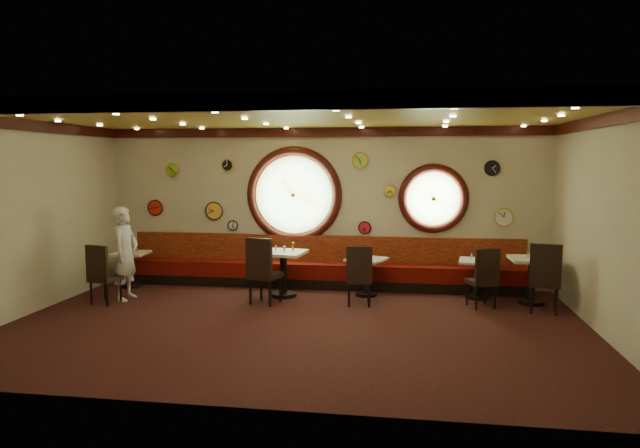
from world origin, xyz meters
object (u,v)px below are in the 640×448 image
(table_d, at_px, (477,274))
(condiment_d_pepper, at_px, (476,257))
(condiment_b_salt, at_px, (276,248))
(condiment_d_salt, at_px, (472,256))
(condiment_b_bottle, at_px, (293,246))
(condiment_c_bottle, at_px, (370,254))
(condiment_a_bottle, at_px, (137,247))
(condiment_b_pepper, at_px, (284,249))
(condiment_a_pepper, at_px, (130,250))
(condiment_a_salt, at_px, (125,250))
(waiter, at_px, (125,253))
(condiment_e_bottle, at_px, (537,253))
(chair_d, at_px, (484,274))
(chair_c, at_px, (359,272))
(condiment_e_pepper, at_px, (533,255))
(table_e, at_px, (532,275))
(chair_a, at_px, (101,271))
(chair_e, at_px, (545,274))
(table_a, at_px, (131,265))
(chair_b, at_px, (262,266))
(condiment_d_bottle, at_px, (484,256))
(condiment_e_salt, at_px, (528,255))
(table_b, at_px, (283,268))
(condiment_c_pepper, at_px, (367,256))
(table_c, at_px, (366,272))
(condiment_c_salt, at_px, (363,255))

(table_d, xyz_separation_m, condiment_d_pepper, (-0.02, 0.02, 0.32))
(condiment_b_salt, relative_size, condiment_d_salt, 0.95)
(condiment_b_bottle, distance_m, condiment_c_bottle, 1.46)
(condiment_a_bottle, xyz_separation_m, condiment_b_bottle, (3.29, -0.30, 0.14))
(condiment_d_salt, relative_size, condiment_b_pepper, 1.03)
(condiment_a_pepper, height_order, condiment_d_pepper, condiment_d_pepper)
(condiment_a_salt, distance_m, waiter, 1.15)
(condiment_e_bottle, bearing_deg, chair_d, -149.84)
(chair_c, distance_m, condiment_e_pepper, 3.11)
(condiment_d_pepper, bearing_deg, condiment_c_bottle, -178.03)
(table_e, bearing_deg, chair_a, -170.93)
(chair_e, height_order, condiment_a_bottle, chair_e)
(condiment_c_bottle, xyz_separation_m, condiment_e_bottle, (3.00, -0.11, 0.11))
(table_d, height_order, chair_d, chair_d)
(chair_a, xyz_separation_m, chair_c, (4.51, 0.58, -0.00))
(table_a, distance_m, condiment_a_pepper, 0.31)
(condiment_d_salt, distance_m, condiment_a_pepper, 6.67)
(chair_b, height_order, condiment_b_bottle, chair_b)
(chair_a, relative_size, condiment_d_bottle, 4.86)
(condiment_c_bottle, bearing_deg, chair_a, -162.93)
(chair_d, bearing_deg, condiment_a_pepper, 153.45)
(chair_b, distance_m, chair_c, 1.71)
(chair_e, bearing_deg, table_e, 108.32)
(chair_d, xyz_separation_m, condiment_e_salt, (0.80, 0.46, 0.28))
(condiment_c_bottle, bearing_deg, table_b, -168.29)
(chair_b, relative_size, condiment_a_bottle, 4.46)
(chair_a, xyz_separation_m, condiment_c_pepper, (4.60, 1.33, 0.15))
(chair_b, distance_m, condiment_a_salt, 3.25)
(table_c, xyz_separation_m, condiment_a_bottle, (-4.67, 0.16, 0.34))
(condiment_a_pepper, distance_m, waiter, 1.03)
(chair_e, relative_size, condiment_c_pepper, 7.46)
(condiment_d_salt, relative_size, condiment_b_bottle, 0.73)
(table_c, distance_m, condiment_a_bottle, 4.68)
(chair_c, bearing_deg, table_b, 154.91)
(condiment_b_bottle, relative_size, condiment_e_salt, 1.43)
(table_b, height_order, condiment_d_bottle, condiment_d_bottle)
(table_b, relative_size, condiment_b_pepper, 8.12)
(condiment_b_bottle, bearing_deg, condiment_c_bottle, 7.14)
(waiter, bearing_deg, table_b, -74.12)
(condiment_b_salt, distance_m, condiment_c_bottle, 1.78)
(condiment_c_bottle, distance_m, condiment_e_pepper, 2.91)
(table_b, xyz_separation_m, chair_b, (-0.24, -0.65, 0.15))
(chair_a, distance_m, condiment_e_bottle, 7.76)
(condiment_d_bottle, height_order, condiment_e_pepper, condiment_e_pepper)
(condiment_c_salt, bearing_deg, condiment_e_bottle, -1.53)
(chair_b, xyz_separation_m, condiment_a_bottle, (-2.89, 1.10, 0.11))
(condiment_c_pepper, relative_size, condiment_e_pepper, 0.98)
(table_c, distance_m, condiment_c_pepper, 0.32)
(chair_c, xyz_separation_m, chair_e, (3.10, -0.03, 0.06))
(chair_d, relative_size, condiment_a_salt, 7.04)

